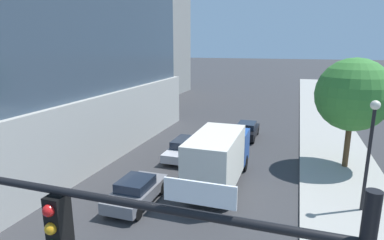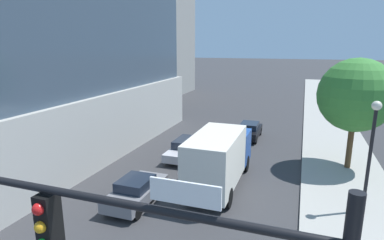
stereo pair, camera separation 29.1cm
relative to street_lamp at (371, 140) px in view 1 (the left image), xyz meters
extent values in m
cube|color=#9E9B93|center=(-0.37, 4.05, -3.69)|extent=(5.03, 120.00, 0.15)
cube|color=#B2AFA8|center=(-25.36, 2.27, -1.35)|extent=(19.85, 26.30, 4.83)
cube|color=gray|center=(-28.83, 31.34, 10.50)|extent=(13.38, 15.61, 28.54)
cylinder|color=black|center=(-5.64, -12.08, 1.87)|extent=(6.31, 0.14, 0.14)
cube|color=black|center=(-7.29, -12.08, 1.25)|extent=(0.32, 0.36, 1.05)
sphere|color=red|center=(-7.29, -12.27, 1.59)|extent=(0.22, 0.22, 0.22)
sphere|color=orange|center=(-7.29, -12.27, 1.25)|extent=(0.22, 0.22, 0.22)
cube|color=white|center=(-4.70, -12.08, 2.22)|extent=(1.10, 0.04, 0.36)
cylinder|color=black|center=(0.00, 0.00, -1.08)|extent=(0.16, 0.16, 5.08)
sphere|color=silver|center=(0.00, 0.00, 1.64)|extent=(0.44, 0.44, 0.44)
cylinder|color=brown|center=(-0.03, 6.07, -2.07)|extent=(0.36, 0.36, 3.10)
sphere|color=#387F33|center=(-0.03, 6.07, 1.23)|extent=(4.68, 4.68, 4.68)
cube|color=slate|center=(-10.97, -2.69, -3.17)|extent=(1.80, 4.14, 0.59)
cube|color=#19212D|center=(-10.97, -2.77, -2.62)|extent=(1.51, 1.86, 0.50)
cylinder|color=black|center=(-11.77, -1.28, -3.41)|extent=(0.22, 0.71, 0.71)
cylinder|color=black|center=(-10.18, -1.28, -3.41)|extent=(0.22, 0.71, 0.71)
cylinder|color=black|center=(-11.77, -4.10, -3.41)|extent=(0.22, 0.71, 0.71)
cylinder|color=black|center=(-10.18, -4.10, -3.41)|extent=(0.22, 0.71, 0.71)
cube|color=#B7B7BC|center=(-10.97, 4.63, -3.20)|extent=(1.79, 4.64, 0.57)
cube|color=#19212D|center=(-10.97, 4.78, -2.65)|extent=(1.50, 2.34, 0.53)
cylinder|color=black|center=(-11.76, 6.20, -3.43)|extent=(0.22, 0.67, 0.67)
cylinder|color=black|center=(-10.19, 6.20, -3.43)|extent=(0.22, 0.67, 0.67)
cylinder|color=black|center=(-11.76, 3.05, -3.43)|extent=(0.22, 0.67, 0.67)
cylinder|color=black|center=(-10.19, 3.05, -3.43)|extent=(0.22, 0.67, 0.67)
cube|color=black|center=(-7.40, 11.09, -3.16)|extent=(1.74, 4.12, 0.63)
cube|color=#19212D|center=(-7.40, 11.06, -2.60)|extent=(1.46, 1.98, 0.50)
cylinder|color=black|center=(-8.16, 12.49, -3.43)|extent=(0.22, 0.68, 0.68)
cylinder|color=black|center=(-6.63, 12.49, -3.43)|extent=(0.22, 0.68, 0.68)
cylinder|color=black|center=(-8.16, 9.69, -3.43)|extent=(0.22, 0.68, 0.68)
cylinder|color=black|center=(-6.63, 9.69, -3.43)|extent=(0.22, 0.68, 0.68)
cube|color=#1E4799|center=(-7.40, 3.53, -2.13)|extent=(2.34, 2.08, 2.02)
cube|color=silver|center=(-7.40, -0.26, -1.75)|extent=(2.34, 5.19, 2.77)
cylinder|color=black|center=(-8.43, 3.53, -3.24)|extent=(0.30, 1.05, 1.05)
cylinder|color=black|center=(-6.37, 3.53, -3.24)|extent=(0.30, 1.05, 1.05)
cylinder|color=black|center=(-8.43, -1.56, -3.24)|extent=(0.30, 1.05, 1.05)
cylinder|color=black|center=(-6.37, -1.56, -3.24)|extent=(0.30, 1.05, 1.05)
camera|label=1|loc=(-3.47, -16.09, 4.31)|focal=29.57mm
camera|label=2|loc=(-3.20, -16.00, 4.31)|focal=29.57mm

